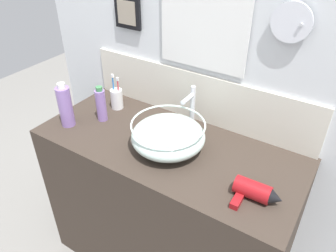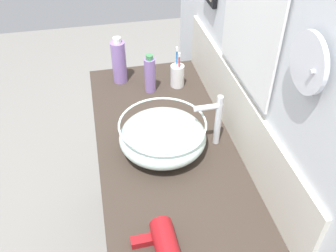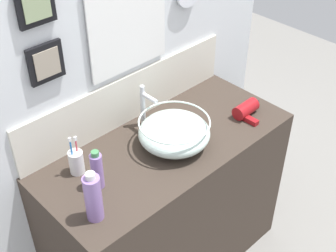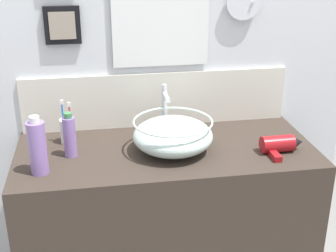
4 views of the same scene
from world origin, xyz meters
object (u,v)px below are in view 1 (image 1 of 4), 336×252
object	(u,v)px
glass_bowl_sink	(168,136)
soap_dispenser	(65,106)
toothbrush_cup	(117,99)
hair_drier	(255,192)
faucet	(191,105)
shampoo_bottle	(102,104)

from	to	relation	value
glass_bowl_sink	soap_dispenser	size ratio (longest dim) A/B	1.44
toothbrush_cup	hair_drier	bearing A→B (deg)	-15.38
faucet	toothbrush_cup	distance (m)	0.42
toothbrush_cup	shampoo_bottle	distance (m)	0.13
glass_bowl_sink	toothbrush_cup	world-z (taller)	toothbrush_cup
faucet	soap_dispenser	xyz separation A→B (m)	(-0.51, -0.30, -0.02)
glass_bowl_sink	shampoo_bottle	size ratio (longest dim) A/B	1.76
glass_bowl_sink	soap_dispenser	xyz separation A→B (m)	(-0.51, -0.10, 0.03)
shampoo_bottle	hair_drier	bearing A→B (deg)	-7.38
hair_drier	soap_dispenser	bearing A→B (deg)	-178.64
faucet	toothbrush_cup	size ratio (longest dim) A/B	1.13
hair_drier	shampoo_bottle	distance (m)	0.83
toothbrush_cup	faucet	bearing A→B (deg)	6.12
hair_drier	shampoo_bottle	world-z (taller)	shampoo_bottle
faucet	shampoo_bottle	xyz separation A→B (m)	(-0.40, -0.17, -0.04)
glass_bowl_sink	hair_drier	world-z (taller)	glass_bowl_sink
faucet	glass_bowl_sink	bearing A→B (deg)	-90.00
glass_bowl_sink	faucet	bearing A→B (deg)	90.00
glass_bowl_sink	toothbrush_cup	size ratio (longest dim) A/B	1.68
faucet	soap_dispenser	distance (m)	0.59
glass_bowl_sink	soap_dispenser	distance (m)	0.52
glass_bowl_sink	hair_drier	size ratio (longest dim) A/B	1.83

